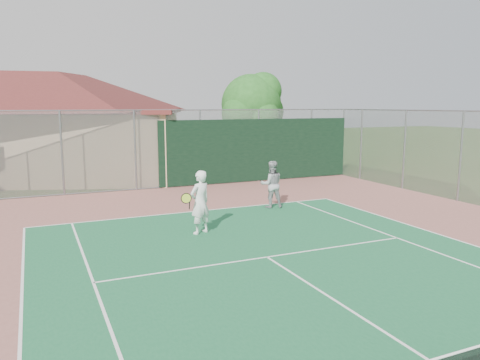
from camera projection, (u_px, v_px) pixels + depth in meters
name	position (u px, v px, depth m)	size (l,w,h in m)	color
back_fence	(203.00, 150.00, 21.62)	(20.08, 0.11, 3.53)	gray
side_fence_right	(404.00, 150.00, 20.75)	(0.08, 9.00, 3.50)	gray
clubhouse	(43.00, 114.00, 24.48)	(17.17, 14.19, 6.36)	tan
tree	(253.00, 107.00, 26.06)	(3.96, 3.75, 5.52)	#382414
player_white_front	(200.00, 203.00, 13.48)	(1.06, 0.68, 1.85)	white
player_grey_back	(271.00, 185.00, 16.95)	(0.96, 0.83, 1.71)	#9D9FA2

